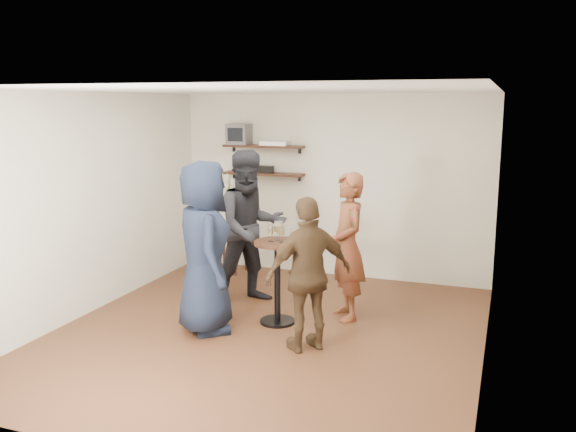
% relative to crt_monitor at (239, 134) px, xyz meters
% --- Properties ---
extents(room, '(4.58, 5.08, 2.68)m').
position_rel_crt_monitor_xyz_m(room, '(1.38, -2.38, -0.72)').
color(room, '#492517').
rests_on(room, ground).
extents(shelf_upper, '(1.20, 0.25, 0.04)m').
position_rel_crt_monitor_xyz_m(shelf_upper, '(0.38, 0.00, -0.17)').
color(shelf_upper, black).
rests_on(shelf_upper, room).
extents(shelf_lower, '(1.20, 0.25, 0.04)m').
position_rel_crt_monitor_xyz_m(shelf_lower, '(0.38, 0.00, -0.57)').
color(shelf_lower, black).
rests_on(shelf_lower, room).
extents(crt_monitor, '(0.32, 0.30, 0.30)m').
position_rel_crt_monitor_xyz_m(crt_monitor, '(0.00, 0.00, 0.00)').
color(crt_monitor, '#59595B').
rests_on(crt_monitor, shelf_upper).
extents(dvd_deck, '(0.40, 0.24, 0.06)m').
position_rel_crt_monitor_xyz_m(dvd_deck, '(0.56, 0.00, -0.12)').
color(dvd_deck, silver).
rests_on(dvd_deck, shelf_upper).
extents(radio, '(0.22, 0.10, 0.10)m').
position_rel_crt_monitor_xyz_m(radio, '(0.41, 0.00, -0.50)').
color(radio, black).
rests_on(radio, shelf_lower).
extents(power_strip, '(0.30, 0.05, 0.03)m').
position_rel_crt_monitor_xyz_m(power_strip, '(0.00, 0.05, -0.54)').
color(power_strip, black).
rests_on(power_strip, shelf_lower).
extents(side_table, '(0.47, 0.47, 0.54)m').
position_rel_crt_monitor_xyz_m(side_table, '(-0.06, -0.27, -1.57)').
color(side_table, black).
rests_on(side_table, room).
extents(vase_lilies, '(0.19, 0.20, 0.96)m').
position_rel_crt_monitor_xyz_m(vase_lilies, '(-0.07, -0.27, -1.18)').
color(vase_lilies, white).
rests_on(vase_lilies, side_table).
extents(drinks_table, '(0.52, 0.52, 0.95)m').
position_rel_crt_monitor_xyz_m(drinks_table, '(1.37, -2.01, -1.41)').
color(drinks_table, black).
rests_on(drinks_table, room).
extents(wine_glass_fl, '(0.06, 0.06, 0.18)m').
position_rel_crt_monitor_xyz_m(wine_glass_fl, '(1.30, -2.03, -0.94)').
color(wine_glass_fl, silver).
rests_on(wine_glass_fl, drinks_table).
extents(wine_glass_fr, '(0.07, 0.07, 0.20)m').
position_rel_crt_monitor_xyz_m(wine_glass_fr, '(1.44, -2.05, -0.93)').
color(wine_glass_fr, silver).
rests_on(wine_glass_fr, drinks_table).
extents(wine_glass_bl, '(0.07, 0.07, 0.21)m').
position_rel_crt_monitor_xyz_m(wine_glass_bl, '(1.33, -1.93, -0.92)').
color(wine_glass_bl, silver).
rests_on(wine_glass_bl, drinks_table).
extents(wine_glass_br, '(0.07, 0.07, 0.22)m').
position_rel_crt_monitor_xyz_m(wine_glass_br, '(1.39, -1.99, -0.91)').
color(wine_glass_br, silver).
rests_on(wine_glass_br, drinks_table).
extents(person_plaid, '(0.68, 0.74, 1.71)m').
position_rel_crt_monitor_xyz_m(person_plaid, '(2.06, -1.57, -1.16)').
color(person_plaid, '#AC1324').
rests_on(person_plaid, room).
extents(person_dark, '(1.17, 1.17, 1.91)m').
position_rel_crt_monitor_xyz_m(person_dark, '(0.79, -1.43, -1.06)').
color(person_dark, black).
rests_on(person_dark, room).
extents(person_navy, '(1.03, 1.09, 1.88)m').
position_rel_crt_monitor_xyz_m(person_navy, '(0.71, -2.50, -1.08)').
color(person_navy, black).
rests_on(person_navy, room).
extents(person_brown, '(0.93, 0.91, 1.57)m').
position_rel_crt_monitor_xyz_m(person_brown, '(1.93, -2.60, -1.23)').
color(person_brown, '#422E1C').
rests_on(person_brown, room).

